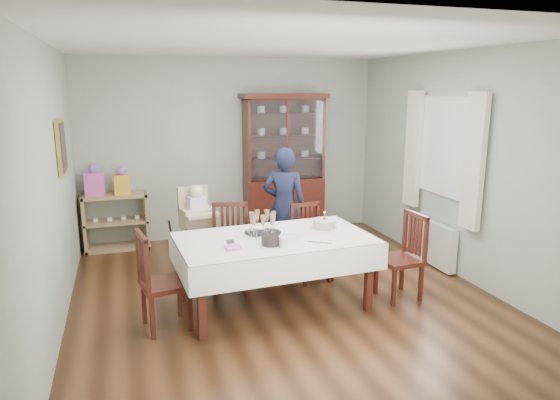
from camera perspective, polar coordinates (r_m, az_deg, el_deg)
name	(u,v)px	position (r m, az deg, el deg)	size (l,w,h in m)	color
floor	(282,295)	(5.68, 0.27, -10.80)	(5.00, 5.00, 0.00)	#593319
room_shell	(268,138)	(5.74, -1.36, 7.10)	(5.00, 5.00, 5.00)	#9EAA99
dining_table	(275,271)	(5.28, -0.63, -8.17)	(2.06, 1.25, 0.76)	#431710
china_cabinet	(284,164)	(7.67, 0.43, 4.19)	(1.30, 0.48, 2.18)	#431710
sideboard	(116,222)	(7.47, -18.20, -2.36)	(0.90, 0.38, 0.80)	tan
picture_frame	(61,147)	(5.82, -23.75, 5.56)	(0.04, 0.48, 0.58)	gold
window	(446,147)	(6.53, 18.39, 5.80)	(0.04, 1.02, 1.22)	white
curtain_left	(474,162)	(6.02, 21.30, 4.06)	(0.07, 0.30, 1.55)	silver
curtain_right	(413,149)	(7.02, 14.98, 5.64)	(0.07, 0.30, 1.55)	silver
radiator	(434,244)	(6.75, 17.23, -4.78)	(0.10, 0.80, 0.55)	white
chair_far_left	(230,263)	(5.82, -5.69, -7.22)	(0.53, 0.53, 0.97)	#431710
chair_far_right	(311,257)	(6.05, 3.53, -6.56)	(0.45, 0.45, 0.91)	#431710
chair_end_left	(164,300)	(4.99, -13.10, -11.04)	(0.50, 0.50, 0.97)	#431710
chair_end_right	(400,273)	(5.69, 13.54, -8.11)	(0.45, 0.45, 0.94)	#431710
woman	(284,206)	(6.44, 0.49, -0.71)	(0.56, 0.37, 1.54)	black
high_chair	(198,241)	(6.19, -9.36, -4.59)	(0.58, 0.58, 1.13)	black
champagne_tray	(263,228)	(5.24, -2.00, -3.19)	(0.39, 0.39, 0.24)	silver
birthday_cake	(324,225)	(5.45, 5.07, -2.81)	(0.29, 0.29, 0.20)	white
plate_stack_dark	(271,240)	(4.91, -0.99, -4.59)	(0.20, 0.20, 0.09)	black
plate_stack_white	(290,241)	(4.88, 1.15, -4.70)	(0.22, 0.22, 0.10)	white
napkin_stack	(233,247)	(4.83, -5.38, -5.42)	(0.15, 0.15, 0.02)	#F45AC9
cutlery	(227,242)	(5.01, -6.05, -4.80)	(0.10, 0.14, 0.01)	silver
cake_knife	(320,243)	(4.99, 4.57, -4.87)	(0.25, 0.02, 0.01)	silver
gift_bag_pink	(94,182)	(7.33, -20.45, 1.96)	(0.27, 0.20, 0.44)	#F45AC9
gift_bag_orange	(121,182)	(7.33, -17.67, 1.98)	(0.22, 0.17, 0.39)	gold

